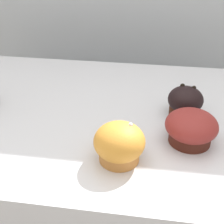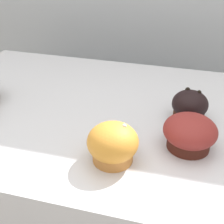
# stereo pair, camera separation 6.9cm
# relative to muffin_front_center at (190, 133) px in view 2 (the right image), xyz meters

# --- Properties ---
(wall_back) EXTENTS (3.20, 0.10, 1.80)m
(wall_back) POSITION_rel_muffin_front_center_xyz_m (-0.20, 0.70, -0.04)
(wall_back) COLOR #B2B7BC
(wall_back) RESTS_ON ground
(muffin_front_center) EXTENTS (0.11, 0.11, 0.07)m
(muffin_front_center) POSITION_rel_muffin_front_center_xyz_m (0.00, 0.00, 0.00)
(muffin_front_center) COLOR #471C14
(muffin_front_center) RESTS_ON display_counter
(muffin_back_left) EXTENTS (0.08, 0.08, 0.08)m
(muffin_back_left) POSITION_rel_muffin_front_center_xyz_m (-0.01, 0.11, -0.00)
(muffin_back_left) COLOR #391C10
(muffin_back_left) RESTS_ON display_counter
(muffin_back_right) EXTENTS (0.10, 0.10, 0.08)m
(muffin_back_right) POSITION_rel_muffin_front_center_xyz_m (-0.14, -0.08, 0.00)
(muffin_back_right) COLOR #C67C39
(muffin_back_right) RESTS_ON display_counter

